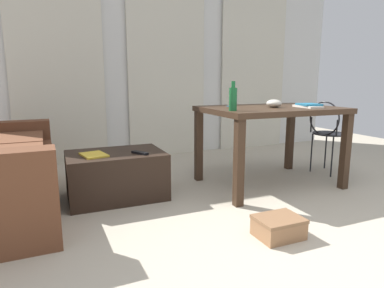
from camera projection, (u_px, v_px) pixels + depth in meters
ground_plane at (241, 198)px, 2.92m from camera, size 7.98×7.98×0.00m
wall_back at (165, 57)px, 4.53m from camera, size 5.41×0.10×2.68m
curtains at (167, 65)px, 4.48m from camera, size 3.85×0.03×2.45m
coffee_table at (116, 175)px, 2.91m from camera, size 0.82×0.57×0.41m
craft_table at (270, 118)px, 3.20m from camera, size 1.27×0.90×0.77m
wire_chair at (327, 129)px, 3.62m from camera, size 0.37×0.39×0.81m
bottle_near at (233, 98)px, 2.76m from camera, size 0.07×0.07×0.25m
bowl at (274, 103)px, 3.14m from camera, size 0.14×0.14×0.07m
book_stack at (308, 106)px, 3.13m from camera, size 0.21×0.30×0.04m
scissors at (229, 106)px, 3.28m from camera, size 0.09×0.09×0.00m
tv_remote_primary at (140, 153)px, 2.82m from camera, size 0.12×0.17×0.02m
magazine at (94, 155)px, 2.75m from camera, size 0.23×0.28×0.01m
shoebox at (279, 227)px, 2.18m from camera, size 0.30×0.24×0.14m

